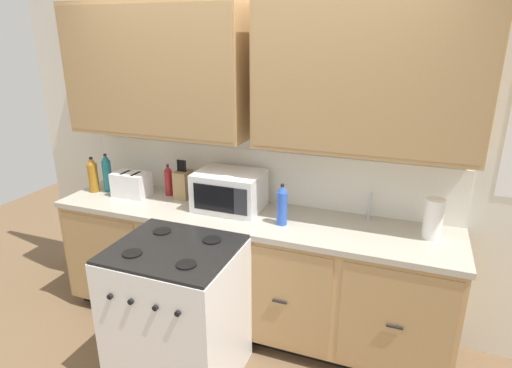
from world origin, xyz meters
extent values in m
plane|color=brown|center=(0.00, 0.00, 0.00)|extent=(8.00, 8.00, 0.00)
cube|color=silver|center=(0.00, 0.62, 1.22)|extent=(4.11, 0.05, 2.43)
cube|color=white|center=(0.00, 0.60, 1.14)|extent=(2.91, 0.01, 0.40)
cube|color=tan|center=(-0.75, 0.43, 1.91)|extent=(1.40, 0.34, 0.94)
cube|color=#A58052|center=(-0.75, 0.26, 1.91)|extent=(1.38, 0.01, 0.89)
cube|color=tan|center=(0.75, 0.43, 1.91)|extent=(1.40, 0.34, 0.94)
cube|color=#A58052|center=(0.75, 0.26, 1.91)|extent=(1.38, 0.01, 0.89)
cube|color=black|center=(0.00, 0.33, 0.05)|extent=(2.85, 0.48, 0.10)
cube|color=tan|center=(0.00, 0.30, 0.50)|extent=(2.91, 0.60, 0.80)
cube|color=#A88354|center=(-1.09, 0.00, 0.50)|extent=(0.67, 0.01, 0.73)
cube|color=black|center=(-1.09, -0.02, 0.49)|extent=(0.10, 0.01, 0.01)
cube|color=#A88354|center=(-0.36, 0.00, 0.50)|extent=(0.67, 0.01, 0.73)
cube|color=black|center=(-0.36, -0.02, 0.49)|extent=(0.10, 0.01, 0.01)
cube|color=#A88354|center=(0.36, 0.00, 0.50)|extent=(0.67, 0.01, 0.73)
cube|color=black|center=(0.36, -0.02, 0.49)|extent=(0.10, 0.01, 0.01)
cube|color=#A88354|center=(1.09, 0.00, 0.50)|extent=(0.67, 0.01, 0.73)
cube|color=black|center=(1.09, -0.02, 0.49)|extent=(0.10, 0.01, 0.01)
cube|color=#ADA899|center=(0.00, 0.30, 0.92)|extent=(2.94, 0.63, 0.04)
cube|color=#A8AAAF|center=(0.83, 0.33, 0.92)|extent=(0.56, 0.38, 0.02)
cube|color=white|center=(-0.22, -0.33, 0.46)|extent=(0.76, 0.66, 0.92)
cube|color=black|center=(-0.22, -0.33, 0.93)|extent=(0.74, 0.65, 0.02)
cylinder|color=black|center=(-0.40, -0.49, 0.94)|extent=(0.12, 0.12, 0.01)
cylinder|color=black|center=(-0.04, -0.49, 0.94)|extent=(0.12, 0.12, 0.01)
cylinder|color=black|center=(-0.40, -0.17, 0.94)|extent=(0.12, 0.12, 0.01)
cylinder|color=black|center=(-0.04, -0.17, 0.94)|extent=(0.12, 0.12, 0.01)
cylinder|color=black|center=(-0.44, -0.67, 0.75)|extent=(0.03, 0.02, 0.03)
cylinder|color=black|center=(-0.30, -0.67, 0.75)|extent=(0.03, 0.02, 0.03)
cylinder|color=black|center=(-0.14, -0.67, 0.75)|extent=(0.03, 0.02, 0.03)
cylinder|color=black|center=(0.00, -0.67, 0.75)|extent=(0.03, 0.02, 0.03)
cube|color=white|center=(-0.15, 0.36, 1.08)|extent=(0.48, 0.36, 0.28)
cube|color=black|center=(-0.19, 0.18, 1.08)|extent=(0.31, 0.01, 0.19)
cube|color=#28282D|center=(0.01, 0.18, 1.08)|extent=(0.10, 0.01, 0.19)
cube|color=white|center=(-0.99, 0.33, 1.03)|extent=(0.28, 0.18, 0.19)
cube|color=black|center=(-1.04, 0.33, 1.12)|extent=(0.02, 0.13, 0.01)
cube|color=black|center=(-0.94, 0.33, 1.12)|extent=(0.02, 0.13, 0.01)
cube|color=#9C794E|center=(-0.58, 0.43, 1.05)|extent=(0.11, 0.14, 0.22)
cylinder|color=black|center=(-0.61, 0.42, 1.20)|extent=(0.02, 0.02, 0.09)
cylinder|color=black|center=(-0.59, 0.42, 1.20)|extent=(0.02, 0.02, 0.09)
cylinder|color=black|center=(-0.57, 0.42, 1.20)|extent=(0.02, 0.02, 0.09)
cylinder|color=black|center=(-0.55, 0.42, 1.20)|extent=(0.02, 0.02, 0.09)
cylinder|color=#B2B5BA|center=(0.83, 0.51, 1.04)|extent=(0.02, 0.02, 0.20)
cylinder|color=white|center=(1.24, 0.37, 1.07)|extent=(0.12, 0.12, 0.26)
cylinder|color=blue|center=(0.29, 0.23, 1.05)|extent=(0.07, 0.07, 0.23)
cone|color=blue|center=(0.29, 0.23, 1.20)|extent=(0.06, 0.06, 0.06)
cylinder|color=black|center=(0.29, 0.23, 1.22)|extent=(0.03, 0.03, 0.02)
cylinder|color=#1E707A|center=(-1.25, 0.36, 1.06)|extent=(0.07, 0.07, 0.25)
cone|color=#1E707A|center=(-1.25, 0.36, 1.22)|extent=(0.06, 0.06, 0.06)
cylinder|color=black|center=(-1.25, 0.36, 1.24)|extent=(0.03, 0.03, 0.02)
cylinder|color=#9E6619|center=(-1.34, 0.30, 1.05)|extent=(0.08, 0.08, 0.23)
cone|color=#9E6619|center=(-1.34, 0.30, 1.20)|extent=(0.07, 0.07, 0.06)
cylinder|color=black|center=(-1.34, 0.30, 1.22)|extent=(0.03, 0.03, 0.02)
cylinder|color=maroon|center=(-0.72, 0.44, 1.04)|extent=(0.06, 0.06, 0.20)
cone|color=maroon|center=(-0.72, 0.44, 1.17)|extent=(0.05, 0.05, 0.05)
cylinder|color=black|center=(-0.72, 0.44, 1.18)|extent=(0.02, 0.02, 0.02)
camera|label=1|loc=(1.07, -2.31, 2.15)|focal=29.99mm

